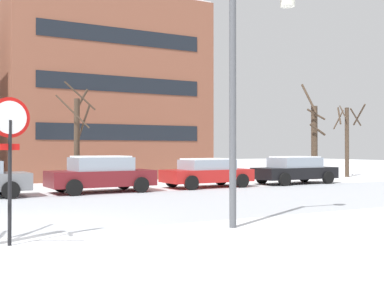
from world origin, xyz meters
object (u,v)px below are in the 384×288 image
Objects in this scene: parked_car_black at (295,170)px; street_lamp at (245,75)px; parked_car_maroon at (101,174)px; stop_sign at (10,141)px; parked_car_red at (207,172)px.

street_lamp is at bearing -134.22° from parked_car_black.
stop_sign is at bearing -115.46° from parked_car_maroon.
stop_sign reaches higher than parked_car_black.
street_lamp reaches higher than parked_car_black.
parked_car_maroon is 5.15m from parked_car_red.
parked_car_maroon is at bearing -177.77° from parked_car_red.
street_lamp is (5.11, -0.19, 1.57)m from stop_sign.
parked_car_black is at bearing 33.58° from stop_sign.
street_lamp is at bearing -87.49° from parked_car_maroon.
street_lamp is 1.34× the size of parked_car_red.
parked_car_black is (14.96, 9.94, -1.22)m from stop_sign.
parked_car_maroon is (-0.44, 10.00, -2.74)m from street_lamp.
stop_sign is 0.61× the size of parked_car_black.
street_lamp is 11.58m from parked_car_red.
parked_car_red is 5.15m from parked_car_black.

